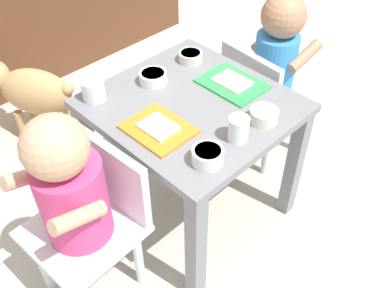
{
  "coord_description": "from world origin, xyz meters",
  "views": [
    {
      "loc": [
        -0.73,
        -0.73,
        1.26
      ],
      "look_at": [
        0.0,
        0.0,
        0.31
      ],
      "focal_mm": 40.9,
      "sensor_mm": 36.0,
      "label": 1
    }
  ],
  "objects": [
    {
      "name": "water_cup_right",
      "position": [
        -0.19,
        0.22,
        0.5
      ],
      "size": [
        0.07,
        0.07,
        0.06
      ],
      "color": "white",
      "rests_on": "dining_table"
    },
    {
      "name": "water_cup_left",
      "position": [
        -0.03,
        -0.2,
        0.51
      ],
      "size": [
        0.06,
        0.06,
        0.07
      ],
      "color": "white",
      "rests_on": "dining_table"
    },
    {
      "name": "dog",
      "position": [
        -0.18,
        0.76,
        0.23
      ],
      "size": [
        0.3,
        0.39,
        0.34
      ],
      "color": "tan",
      "rests_on": "ground"
    },
    {
      "name": "seated_child_left",
      "position": [
        -0.43,
        -0.01,
        0.42
      ],
      "size": [
        0.3,
        0.3,
        0.67
      ],
      "color": "silver",
      "rests_on": "ground"
    },
    {
      "name": "ground_plane",
      "position": [
        0.0,
        0.0,
        0.0
      ],
      "size": [
        7.0,
        7.0,
        0.0
      ],
      "primitive_type": "plane",
      "color": "#B2ADA3"
    },
    {
      "name": "veggie_bowl_far",
      "position": [
        0.16,
        0.17,
        0.49
      ],
      "size": [
        0.08,
        0.08,
        0.03
      ],
      "color": "silver",
      "rests_on": "dining_table"
    },
    {
      "name": "dining_table",
      "position": [
        0.0,
        0.0,
        0.39
      ],
      "size": [
        0.53,
        0.56,
        0.48
      ],
      "color": "slate",
      "rests_on": "ground"
    },
    {
      "name": "food_tray_left",
      "position": [
        -0.15,
        -0.02,
        0.48
      ],
      "size": [
        0.15,
        0.18,
        0.02
      ],
      "color": "orange",
      "rests_on": "dining_table"
    },
    {
      "name": "seated_child_right",
      "position": [
        0.42,
        0.01,
        0.42
      ],
      "size": [
        0.3,
        0.3,
        0.67
      ],
      "color": "silver",
      "rests_on": "ground"
    },
    {
      "name": "veggie_bowl_near",
      "position": [
        -0.15,
        -0.2,
        0.5
      ],
      "size": [
        0.08,
        0.08,
        0.04
      ],
      "color": "white",
      "rests_on": "dining_table"
    },
    {
      "name": "cereal_bowl_right_side",
      "position": [
        0.08,
        -0.2,
        0.5
      ],
      "size": [
        0.08,
        0.08,
        0.04
      ],
      "color": "silver",
      "rests_on": "dining_table"
    },
    {
      "name": "food_tray_right",
      "position": [
        0.15,
        -0.02,
        0.48
      ],
      "size": [
        0.15,
        0.2,
        0.02
      ],
      "color": "green",
      "rests_on": "dining_table"
    },
    {
      "name": "cereal_bowl_left_side",
      "position": [
        -0.01,
        0.16,
        0.5
      ],
      "size": [
        0.09,
        0.09,
        0.04
      ],
      "color": "white",
      "rests_on": "dining_table"
    }
  ]
}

